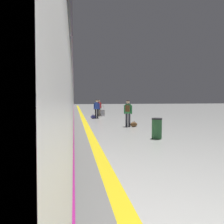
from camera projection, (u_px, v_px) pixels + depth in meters
The scene contains 10 objects.
safety_line_strip at pixel (91, 136), 10.22m from camera, with size 0.36×80.00×0.01m, color yellow.
tactile_edge_band at pixel (82, 136), 10.15m from camera, with size 0.75×80.00×0.01m, color slate.
high_speed_train at pixel (30, 78), 7.43m from camera, with size 2.94×28.23×4.97m.
passenger_near at pixel (128, 111), 13.53m from camera, with size 0.49×0.40×1.66m.
duffel_bag_near at pixel (134, 124), 13.45m from camera, with size 0.44×0.26×0.36m.
passenger_mid at pixel (97, 107), 18.85m from camera, with size 0.51×0.23×1.65m.
duffel_bag_mid at pixel (93, 117), 18.72m from camera, with size 0.44×0.26×0.36m.
passenger_far at pixel (99, 107), 21.29m from camera, with size 0.49×0.27×1.61m.
suitcase_far at pixel (102, 113), 21.20m from camera, with size 0.43×0.33×1.01m.
waste_bin at pixel (157, 128), 9.60m from camera, with size 0.46×0.46×0.91m.
Camera 1 is at (-1.37, -0.14, 1.82)m, focal length 34.78 mm.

